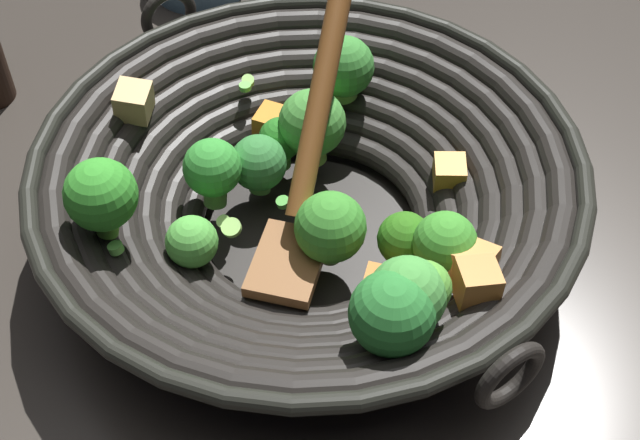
{
  "coord_description": "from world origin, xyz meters",
  "views": [
    {
      "loc": [
        0.47,
        -0.07,
        0.56
      ],
      "look_at": [
        0.01,
        0.01,
        0.03
      ],
      "focal_mm": 50.22,
      "sensor_mm": 36.0,
      "label": 1
    }
  ],
  "objects": [
    {
      "name": "ground_plane",
      "position": [
        0.0,
        0.0,
        0.0
      ],
      "size": [
        4.0,
        4.0,
        0.0
      ],
      "primitive_type": "plane",
      "color": "#332D28"
    },
    {
      "name": "wok",
      "position": [
        0.0,
        0.0,
        0.06
      ],
      "size": [
        0.44,
        0.43,
        0.22
      ],
      "color": "black",
      "rests_on": "ground"
    }
  ]
}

